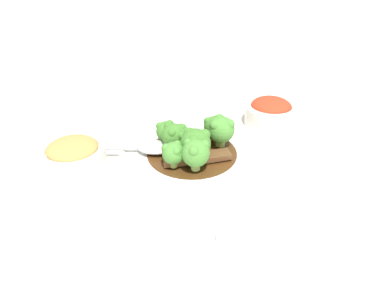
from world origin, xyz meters
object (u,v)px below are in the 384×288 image
(broccoli_floret_1, at_px, (213,126))
(broccoli_floret_5, at_px, (221,129))
(beef_strip_2, at_px, (216,156))
(broccoli_floret_0, at_px, (174,135))
(beef_strip_3, at_px, (173,154))
(broccoli_floret_2, at_px, (187,138))
(broccoli_floret_7, at_px, (173,153))
(serving_spoon, at_px, (148,147))
(sauce_dish, at_px, (244,238))
(broccoli_floret_3, at_px, (195,143))
(main_plate, at_px, (192,155))
(broccoli_floret_4, at_px, (166,131))
(side_bowl_kimchi, at_px, (270,112))
(side_bowl_appetizer, at_px, (73,154))
(broccoli_floret_6, at_px, (196,153))
(beef_strip_1, at_px, (186,137))
(beef_strip_0, at_px, (201,145))

(broccoli_floret_1, distance_m, broccoli_floret_5, 0.03)
(beef_strip_2, distance_m, broccoli_floret_0, 0.09)
(beef_strip_3, bearing_deg, broccoli_floret_2, 142.24)
(broccoli_floret_7, bearing_deg, broccoli_floret_0, -167.35)
(serving_spoon, bearing_deg, beef_strip_2, 90.52)
(broccoli_floret_2, xyz_separation_m, sauce_dish, (0.19, 0.12, -0.04))
(beef_strip_2, distance_m, broccoli_floret_3, 0.05)
(main_plate, xyz_separation_m, broccoli_floret_4, (-0.02, -0.05, 0.04))
(broccoli_floret_7, bearing_deg, beef_strip_3, -163.68)
(broccoli_floret_0, distance_m, broccoli_floret_2, 0.03)
(broccoli_floret_5, distance_m, serving_spoon, 0.14)
(side_bowl_kimchi, height_order, sauce_dish, side_bowl_kimchi)
(broccoli_floret_2, height_order, side_bowl_appetizer, broccoli_floret_2)
(broccoli_floret_4, relative_size, broccoli_floret_6, 0.79)
(broccoli_floret_1, height_order, side_bowl_appetizer, broccoli_floret_1)
(broccoli_floret_1, distance_m, sauce_dish, 0.26)
(main_plate, distance_m, beef_strip_1, 0.05)
(broccoli_floret_2, bearing_deg, beef_strip_1, -166.09)
(broccoli_floret_7, bearing_deg, broccoli_floret_3, 131.48)
(broccoli_floret_6, distance_m, sauce_dish, 0.17)
(broccoli_floret_1, relative_size, sauce_dish, 0.60)
(broccoli_floret_5, bearing_deg, broccoli_floret_0, -70.73)
(broccoli_floret_5, bearing_deg, beef_strip_1, -98.65)
(serving_spoon, bearing_deg, broccoli_floret_5, 109.61)
(broccoli_floret_0, relative_size, serving_spoon, 0.24)
(broccoli_floret_4, relative_size, serving_spoon, 0.21)
(serving_spoon, bearing_deg, sauce_dish, 48.12)
(broccoli_floret_0, relative_size, broccoli_floret_6, 0.91)
(serving_spoon, height_order, side_bowl_appetizer, side_bowl_appetizer)
(beef_strip_2, distance_m, side_bowl_appetizer, 0.25)
(beef_strip_3, relative_size, side_bowl_appetizer, 0.62)
(beef_strip_1, height_order, beef_strip_3, beef_strip_3)
(beef_strip_3, bearing_deg, beef_strip_0, 137.55)
(broccoli_floret_7, bearing_deg, beef_strip_2, 122.38)
(beef_strip_0, relative_size, beef_strip_2, 1.27)
(broccoli_floret_0, bearing_deg, broccoli_floret_6, 41.51)
(main_plate, distance_m, broccoli_floret_5, 0.07)
(broccoli_floret_3, bearing_deg, broccoli_floret_2, -138.54)
(broccoli_floret_0, relative_size, broccoli_floret_7, 1.10)
(beef_strip_3, height_order, broccoli_floret_4, broccoli_floret_4)
(broccoli_floret_2, distance_m, broccoli_floret_4, 0.05)
(beef_strip_0, bearing_deg, broccoli_floret_7, -24.83)
(serving_spoon, height_order, sauce_dish, serving_spoon)
(broccoli_floret_1, height_order, broccoli_floret_7, same)
(sauce_dish, bearing_deg, broccoli_floret_7, -134.65)
(beef_strip_3, bearing_deg, broccoli_floret_6, 59.58)
(broccoli_floret_3, distance_m, broccoli_floret_4, 0.08)
(beef_strip_0, xyz_separation_m, broccoli_floret_2, (0.02, -0.02, 0.02))
(broccoli_floret_0, bearing_deg, beef_strip_1, 161.31)
(broccoli_floret_5, height_order, serving_spoon, broccoli_floret_5)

